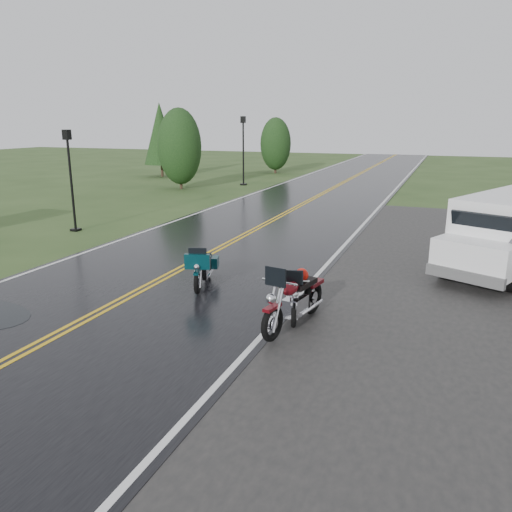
{
  "coord_description": "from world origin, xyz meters",
  "views": [
    {
      "loc": [
        6.97,
        -8.74,
        4.09
      ],
      "look_at": [
        2.8,
        2.0,
        1.0
      ],
      "focal_mm": 35.0,
      "sensor_mm": 36.0,
      "label": 1
    }
  ],
  "objects_px": {
    "motorcycle_red": "(272,309)",
    "van_white": "(450,239)",
    "motorcycle_teal": "(197,274)",
    "lamp_post_near_left": "(71,181)",
    "lamp_post_far_left": "(243,151)",
    "motorcycle_silver": "(294,303)"
  },
  "relations": [
    {
      "from": "motorcycle_red",
      "to": "van_white",
      "type": "height_order",
      "value": "van_white"
    },
    {
      "from": "motorcycle_silver",
      "to": "lamp_post_far_left",
      "type": "height_order",
      "value": "lamp_post_far_left"
    },
    {
      "from": "van_white",
      "to": "motorcycle_silver",
      "type": "bearing_deg",
      "value": -95.79
    },
    {
      "from": "lamp_post_near_left",
      "to": "lamp_post_far_left",
      "type": "relative_size",
      "value": 0.86
    },
    {
      "from": "motorcycle_red",
      "to": "van_white",
      "type": "distance_m",
      "value": 6.39
    },
    {
      "from": "lamp_post_near_left",
      "to": "lamp_post_far_left",
      "type": "distance_m",
      "value": 15.98
    },
    {
      "from": "motorcycle_red",
      "to": "motorcycle_teal",
      "type": "height_order",
      "value": "motorcycle_red"
    },
    {
      "from": "van_white",
      "to": "motorcycle_red",
      "type": "bearing_deg",
      "value": -93.51
    },
    {
      "from": "van_white",
      "to": "lamp_post_near_left",
      "type": "xyz_separation_m",
      "value": [
        -13.59,
        1.3,
        0.84
      ]
    },
    {
      "from": "van_white",
      "to": "lamp_post_near_left",
      "type": "relative_size",
      "value": 1.44
    },
    {
      "from": "motorcycle_teal",
      "to": "lamp_post_near_left",
      "type": "relative_size",
      "value": 0.5
    },
    {
      "from": "motorcycle_teal",
      "to": "van_white",
      "type": "height_order",
      "value": "van_white"
    },
    {
      "from": "motorcycle_red",
      "to": "lamp_post_far_left",
      "type": "relative_size",
      "value": 0.53
    },
    {
      "from": "motorcycle_teal",
      "to": "motorcycle_silver",
      "type": "distance_m",
      "value": 2.97
    },
    {
      "from": "motorcycle_silver",
      "to": "lamp_post_near_left",
      "type": "xyz_separation_m",
      "value": [
        -10.75,
        6.12,
        1.36
      ]
    },
    {
      "from": "motorcycle_silver",
      "to": "lamp_post_near_left",
      "type": "bearing_deg",
      "value": 132.94
    },
    {
      "from": "motorcycle_silver",
      "to": "lamp_post_near_left",
      "type": "distance_m",
      "value": 12.44
    },
    {
      "from": "motorcycle_silver",
      "to": "motorcycle_teal",
      "type": "bearing_deg",
      "value": 140.91
    },
    {
      "from": "lamp_post_far_left",
      "to": "van_white",
      "type": "bearing_deg",
      "value": -52.7
    },
    {
      "from": "motorcycle_red",
      "to": "van_white",
      "type": "bearing_deg",
      "value": 72.4
    },
    {
      "from": "motorcycle_teal",
      "to": "lamp_post_far_left",
      "type": "distance_m",
      "value": 22.38
    },
    {
      "from": "van_white",
      "to": "lamp_post_far_left",
      "type": "xyz_separation_m",
      "value": [
        -13.16,
        17.28,
        1.17
      ]
    }
  ]
}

